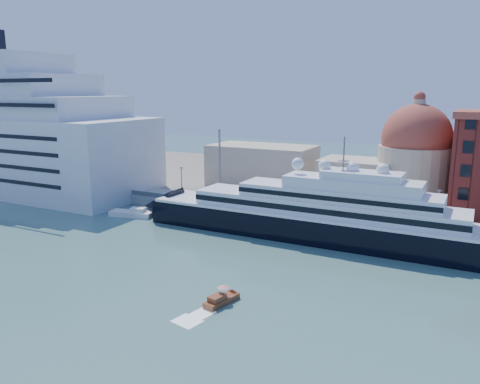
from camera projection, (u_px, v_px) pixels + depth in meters
The scene contains 9 objects.
ground at pixel (227, 269), 79.19m from camera, with size 400.00×400.00×0.00m, color #3C6760.
quay at pixel (297, 215), 108.47m from camera, with size 180.00×10.00×2.50m, color gray.
land at pixel (344, 185), 144.14m from camera, with size 260.00×72.00×2.00m, color slate.
quay_fence at pixel (290, 212), 104.16m from camera, with size 180.00×0.10×1.20m, color slate.
superyacht at pixel (303, 217), 95.90m from camera, with size 82.13×11.39×24.55m.
service_barge at pixel (133, 214), 112.14m from camera, with size 10.99×5.62×2.36m.
water_taxi at pixel (221, 299), 66.08m from camera, with size 3.13×6.12×2.78m.
church at pixel (352, 162), 124.17m from camera, with size 66.00×18.00×25.50m.
lamp_posts at pixel (245, 176), 110.80m from camera, with size 120.80×2.40×18.00m.
Camera 1 is at (36.15, -65.30, 29.57)m, focal length 35.00 mm.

